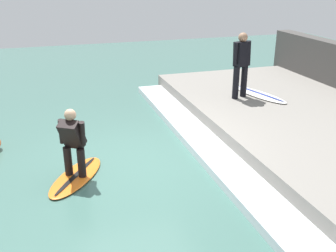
{
  "coord_description": "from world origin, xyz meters",
  "views": [
    {
      "loc": [
        -1.52,
        -6.91,
        3.58
      ],
      "look_at": [
        0.66,
        0.0,
        0.7
      ],
      "focal_mm": 42.0,
      "sensor_mm": 36.0,
      "label": 1
    }
  ],
  "objects_px": {
    "surfer_riding": "(73,140)",
    "surfboard_waiting_near": "(260,94)",
    "surfboard_riding": "(76,176)",
    "surfer_waiting_near": "(241,62)"
  },
  "relations": [
    {
      "from": "surfer_riding",
      "to": "surfer_waiting_near",
      "type": "xyz_separation_m",
      "value": [
        4.5,
        2.34,
        0.62
      ]
    },
    {
      "from": "surfboard_riding",
      "to": "surfer_riding",
      "type": "distance_m",
      "value": 0.74
    },
    {
      "from": "surfboard_riding",
      "to": "surfer_waiting_near",
      "type": "height_order",
      "value": "surfer_waiting_near"
    },
    {
      "from": "surfer_riding",
      "to": "surfboard_riding",
      "type": "bearing_deg",
      "value": 180.0
    },
    {
      "from": "surfer_riding",
      "to": "surfboard_waiting_near",
      "type": "bearing_deg",
      "value": 24.24
    },
    {
      "from": "surfer_riding",
      "to": "surfboard_waiting_near",
      "type": "xyz_separation_m",
      "value": [
        5.11,
        2.3,
        -0.3
      ]
    },
    {
      "from": "surfboard_riding",
      "to": "surfer_waiting_near",
      "type": "distance_m",
      "value": 5.25
    },
    {
      "from": "surfer_riding",
      "to": "surfboard_waiting_near",
      "type": "relative_size",
      "value": 0.68
    },
    {
      "from": "surfer_riding",
      "to": "surfer_waiting_near",
      "type": "relative_size",
      "value": 0.76
    },
    {
      "from": "surfboard_riding",
      "to": "surfer_waiting_near",
      "type": "bearing_deg",
      "value": 27.43
    }
  ]
}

